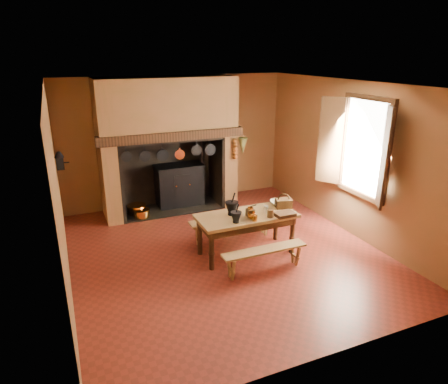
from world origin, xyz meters
name	(u,v)px	position (x,y,z in m)	size (l,w,h in m)	color
floor	(225,252)	(0.00, 0.00, 0.00)	(5.50, 5.50, 0.00)	maroon
ceiling	(225,84)	(0.00, 0.00, 2.80)	(5.50, 5.50, 0.00)	silver
back_wall	(176,141)	(0.00, 2.75, 1.40)	(5.00, 0.02, 2.80)	#99603D
wall_left	(58,195)	(-2.50, 0.00, 1.40)	(0.02, 5.50, 2.80)	#99603D
wall_right	(349,159)	(2.50, 0.00, 1.40)	(0.02, 5.50, 2.80)	#99603D
wall_front	(331,247)	(0.00, -2.75, 1.40)	(5.00, 0.02, 2.80)	#99603D
chimney_breast	(167,126)	(-0.30, 2.31, 1.81)	(2.95, 0.96, 2.80)	#99603D
iron_range	(180,184)	(-0.04, 2.45, 0.48)	(1.12, 0.55, 1.60)	black
hearth_pans	(137,211)	(-1.05, 2.22, 0.09)	(0.51, 0.62, 0.20)	orange
hanging_pans	(173,154)	(-0.34, 1.81, 1.36)	(1.92, 0.29, 0.27)	black
onion_string	(235,149)	(1.00, 1.79, 1.33)	(0.12, 0.10, 0.46)	#A7601E
herb_bunch	(243,146)	(1.18, 1.79, 1.38)	(0.20, 0.20, 0.35)	#5A632F
window	(360,148)	(2.35, -0.40, 1.70)	(0.39, 1.75, 1.76)	white
wall_coffee_mill	(60,159)	(-2.42, 1.55, 1.52)	(0.23, 0.16, 0.31)	black
work_table	(246,221)	(0.32, -0.19, 0.60)	(1.65, 0.73, 0.72)	tan
bench_front	(264,255)	(0.32, -0.83, 0.29)	(1.38, 0.24, 0.39)	tan
bench_back	(233,223)	(0.32, 0.36, 0.34)	(1.61, 0.28, 0.45)	tan
mortar_large	(232,208)	(0.09, -0.10, 0.84)	(0.22, 0.22, 0.38)	black
mortar_small	(236,217)	(0.02, -0.41, 0.82)	(0.18, 0.18, 0.30)	black
coffee_grinder	(250,212)	(0.34, -0.27, 0.79)	(0.17, 0.13, 0.19)	#3C2713
brass_mug_a	(255,218)	(0.32, -0.47, 0.76)	(0.08, 0.08, 0.09)	orange
brass_mug_b	(236,210)	(0.20, -0.01, 0.76)	(0.07, 0.07, 0.08)	orange
mixing_bowl	(279,203)	(1.03, -0.02, 0.75)	(0.31, 0.31, 0.08)	#C0BB94
stoneware_crock	(270,213)	(0.62, -0.44, 0.78)	(0.11, 0.11, 0.13)	#4F371D
glass_jar	(266,210)	(0.64, -0.26, 0.78)	(0.07, 0.07, 0.13)	beige
wicker_basket	(284,203)	(1.04, -0.15, 0.80)	(0.31, 0.26, 0.26)	#4E3317
wooden_tray	(285,214)	(0.87, -0.47, 0.74)	(0.33, 0.24, 0.06)	#3C2713
brass_cup	(252,216)	(0.31, -0.38, 0.77)	(0.13, 0.13, 0.10)	orange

